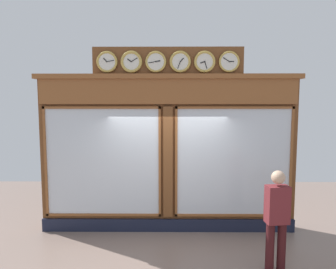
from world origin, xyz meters
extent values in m
cube|color=brown|center=(0.00, -0.15, 1.64)|extent=(5.47, 0.30, 3.28)
cube|color=#191E33|center=(0.00, 0.02, 0.14)|extent=(5.47, 0.08, 0.28)
cube|color=brown|center=(0.00, 0.04, 3.02)|extent=(5.36, 0.08, 0.52)
cube|color=brown|center=(0.00, 0.02, 3.33)|extent=(5.58, 0.20, 0.10)
cube|color=silver|center=(-1.39, 0.01, 1.53)|extent=(2.38, 0.02, 2.26)
cube|color=brown|center=(-1.39, 0.04, 2.69)|extent=(2.48, 0.04, 0.05)
cube|color=brown|center=(-1.39, 0.04, 0.37)|extent=(2.48, 0.04, 0.05)
cube|color=brown|center=(-2.61, 0.04, 1.53)|extent=(0.05, 0.04, 2.36)
cube|color=brown|center=(-0.18, 0.04, 1.53)|extent=(0.05, 0.04, 2.36)
cube|color=silver|center=(1.39, 0.01, 1.53)|extent=(2.38, 0.02, 2.26)
cube|color=brown|center=(1.39, 0.04, 2.69)|extent=(2.48, 0.04, 0.05)
cube|color=brown|center=(1.39, 0.04, 0.37)|extent=(2.48, 0.04, 0.05)
cube|color=brown|center=(2.61, 0.04, 1.53)|extent=(0.05, 0.04, 2.36)
cube|color=brown|center=(0.18, 0.04, 1.53)|extent=(0.05, 0.04, 2.36)
cube|color=brown|center=(0.00, 0.03, 1.53)|extent=(0.20, 0.10, 2.36)
cube|color=brown|center=(0.00, -0.02, 3.62)|extent=(3.13, 0.06, 0.63)
cylinder|color=white|center=(-1.25, 0.06, 3.62)|extent=(0.35, 0.02, 0.35)
torus|color=gold|center=(-1.25, 0.06, 3.62)|extent=(0.43, 0.04, 0.43)
cube|color=black|center=(-1.30, 0.07, 3.63)|extent=(0.10, 0.01, 0.02)
cube|color=black|center=(-1.19, 0.07, 3.67)|extent=(0.13, 0.01, 0.09)
sphere|color=black|center=(-1.25, 0.08, 3.62)|extent=(0.02, 0.02, 0.02)
cylinder|color=white|center=(-0.75, 0.06, 3.62)|extent=(0.35, 0.02, 0.35)
torus|color=gold|center=(-0.75, 0.06, 3.62)|extent=(0.44, 0.05, 0.44)
cube|color=black|center=(-0.71, 0.07, 3.61)|extent=(0.10, 0.01, 0.05)
cube|color=black|center=(-0.77, 0.07, 3.55)|extent=(0.06, 0.01, 0.15)
sphere|color=black|center=(-0.75, 0.08, 3.62)|extent=(0.02, 0.02, 0.02)
cylinder|color=white|center=(-0.25, 0.06, 3.62)|extent=(0.35, 0.02, 0.35)
torus|color=gold|center=(-0.25, 0.06, 3.62)|extent=(0.44, 0.05, 0.44)
cube|color=black|center=(-0.28, 0.07, 3.66)|extent=(0.08, 0.01, 0.08)
cube|color=black|center=(-0.22, 0.07, 3.55)|extent=(0.06, 0.01, 0.15)
sphere|color=black|center=(-0.25, 0.08, 3.62)|extent=(0.02, 0.02, 0.02)
cylinder|color=white|center=(0.25, 0.06, 3.62)|extent=(0.35, 0.02, 0.35)
torus|color=gold|center=(0.25, 0.06, 3.62)|extent=(0.43, 0.05, 0.43)
cube|color=black|center=(0.20, 0.07, 3.63)|extent=(0.10, 0.01, 0.04)
cube|color=black|center=(0.32, 0.07, 3.61)|extent=(0.15, 0.01, 0.04)
sphere|color=black|center=(0.25, 0.08, 3.62)|extent=(0.02, 0.02, 0.02)
cylinder|color=white|center=(0.75, 0.06, 3.62)|extent=(0.35, 0.02, 0.35)
torus|color=gold|center=(0.75, 0.06, 3.62)|extent=(0.45, 0.06, 0.45)
cube|color=black|center=(0.79, 0.07, 3.65)|extent=(0.09, 0.01, 0.07)
cube|color=black|center=(0.69, 0.07, 3.66)|extent=(0.13, 0.01, 0.09)
sphere|color=black|center=(0.75, 0.08, 3.62)|extent=(0.02, 0.02, 0.02)
cylinder|color=white|center=(1.25, 0.06, 3.62)|extent=(0.35, 0.02, 0.35)
torus|color=gold|center=(1.25, 0.06, 3.62)|extent=(0.43, 0.05, 0.43)
cube|color=black|center=(1.28, 0.07, 3.66)|extent=(0.08, 0.01, 0.08)
cube|color=black|center=(1.18, 0.07, 3.64)|extent=(0.15, 0.01, 0.04)
sphere|color=black|center=(1.25, 0.08, 3.62)|extent=(0.02, 0.02, 0.02)
cylinder|color=#3A1316|center=(-1.69, 1.56, 0.41)|extent=(0.14, 0.14, 0.82)
cylinder|color=#3A1316|center=(-1.89, 1.53, 0.41)|extent=(0.14, 0.14, 0.82)
cube|color=maroon|center=(-1.79, 1.55, 1.13)|extent=(0.38, 0.26, 0.62)
sphere|color=tan|center=(-1.79, 1.55, 1.58)|extent=(0.22, 0.22, 0.22)
camera|label=1|loc=(-0.05, 6.25, 2.74)|focal=31.78mm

